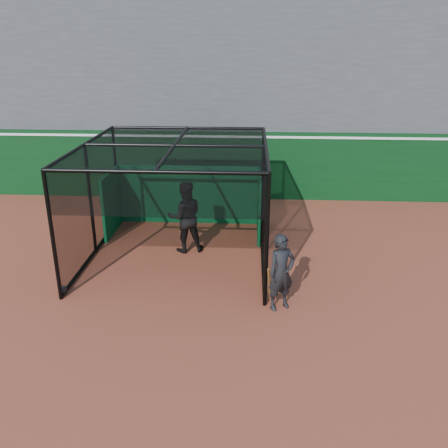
{
  "coord_description": "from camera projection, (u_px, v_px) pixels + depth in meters",
  "views": [
    {
      "loc": [
        1.81,
        -8.77,
        5.59
      ],
      "look_at": [
        1.19,
        2.0,
        1.4
      ],
      "focal_mm": 38.0,
      "sensor_mm": 36.0,
      "label": 1
    }
  ],
  "objects": [
    {
      "name": "ground",
      "position": [
        164.0,
        316.0,
        10.29
      ],
      "size": [
        120.0,
        120.0,
        0.0
      ],
      "primitive_type": "plane",
      "color": "brown",
      "rests_on": "ground"
    },
    {
      "name": "outfield_wall",
      "position": [
        202.0,
        163.0,
        17.73
      ],
      "size": [
        50.0,
        0.5,
        2.5
      ],
      "color": "#093312",
      "rests_on": "ground"
    },
    {
      "name": "grandstand",
      "position": [
        210.0,
        68.0,
        20.09
      ],
      "size": [
        50.0,
        7.85,
        8.95
      ],
      "color": "#4C4C4F",
      "rests_on": "ground"
    },
    {
      "name": "batting_cage",
      "position": [
        177.0,
        202.0,
        12.74
      ],
      "size": [
        4.8,
        5.32,
        3.07
      ],
      "color": "black",
      "rests_on": "ground"
    },
    {
      "name": "batter",
      "position": [
        185.0,
        217.0,
        13.15
      ],
      "size": [
        1.15,
        0.99,
        2.03
      ],
      "primitive_type": "imported",
      "rotation": [
        0.0,
        0.0,
        3.4
      ],
      "color": "black",
      "rests_on": "ground"
    },
    {
      "name": "on_deck_player",
      "position": [
        281.0,
        273.0,
        10.31
      ],
      "size": [
        0.76,
        0.68,
        1.75
      ],
      "color": "black",
      "rests_on": "ground"
    }
  ]
}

